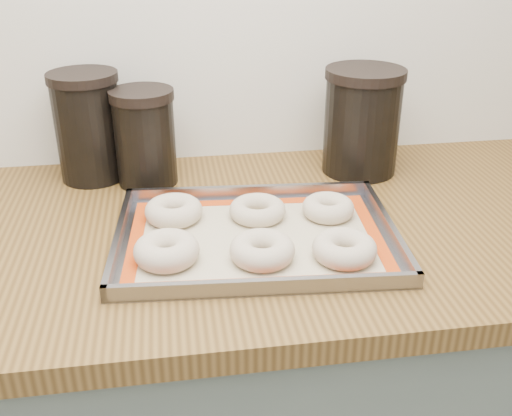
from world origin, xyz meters
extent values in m
cube|color=slate|center=(0.00, 1.68, 0.43)|extent=(3.00, 0.65, 0.86)
cube|color=brown|center=(0.00, 1.68, 0.88)|extent=(3.06, 0.68, 0.04)
cube|color=gray|center=(-0.07, 1.61, 0.90)|extent=(0.48, 0.36, 0.00)
cube|color=gray|center=(-0.06, 1.77, 0.91)|extent=(0.46, 0.04, 0.02)
cube|color=gray|center=(-0.08, 1.45, 0.91)|extent=(0.46, 0.04, 0.02)
cube|color=gray|center=(-0.30, 1.62, 0.91)|extent=(0.03, 0.33, 0.02)
cube|color=gray|center=(0.15, 1.59, 0.91)|extent=(0.03, 0.33, 0.02)
cube|color=#C6B793|center=(-0.07, 1.61, 0.90)|extent=(0.44, 0.32, 0.00)
cube|color=#C53C0D|center=(-0.06, 1.74, 0.91)|extent=(0.42, 0.05, 0.00)
cube|color=#C53C0D|center=(-0.08, 1.47, 0.91)|extent=(0.42, 0.05, 0.00)
cube|color=#C53C0D|center=(-0.27, 1.62, 0.91)|extent=(0.04, 0.25, 0.00)
cube|color=#C53C0D|center=(0.13, 1.59, 0.91)|extent=(0.04, 0.25, 0.00)
torus|color=beige|center=(-0.22, 1.55, 0.92)|extent=(0.11, 0.11, 0.04)
torus|color=beige|center=(-0.07, 1.54, 0.92)|extent=(0.12, 0.12, 0.04)
torus|color=beige|center=(0.05, 1.52, 0.92)|extent=(0.11, 0.11, 0.04)
torus|color=beige|center=(-0.20, 1.69, 0.92)|extent=(0.13, 0.13, 0.04)
torus|color=beige|center=(-0.06, 1.68, 0.92)|extent=(0.12, 0.12, 0.03)
torus|color=beige|center=(0.07, 1.67, 0.92)|extent=(0.11, 0.11, 0.03)
cylinder|color=black|center=(-0.36, 1.92, 1.00)|extent=(0.13, 0.13, 0.20)
cylinder|color=black|center=(-0.36, 1.92, 1.11)|extent=(0.14, 0.14, 0.02)
cylinder|color=black|center=(-0.25, 1.88, 0.99)|extent=(0.12, 0.12, 0.17)
cylinder|color=black|center=(-0.25, 1.88, 1.08)|extent=(0.12, 0.12, 0.02)
cylinder|color=black|center=(0.19, 1.87, 1.00)|extent=(0.15, 0.15, 0.20)
cylinder|color=black|center=(0.19, 1.87, 1.11)|extent=(0.16, 0.16, 0.02)
camera|label=1|loc=(-0.20, 0.75, 1.40)|focal=42.00mm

